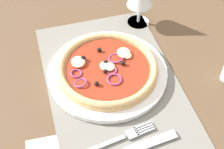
# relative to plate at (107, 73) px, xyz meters

# --- Properties ---
(ground_plane) EXTENTS (1.90, 1.40, 0.02)m
(ground_plane) POSITION_rel_plate_xyz_m (0.03, 0.01, -0.02)
(ground_plane) COLOR brown
(placemat) EXTENTS (0.51, 0.31, 0.00)m
(placemat) POSITION_rel_plate_xyz_m (0.03, 0.01, -0.01)
(placemat) COLOR slate
(placemat) RESTS_ON ground_plane
(plate) EXTENTS (0.30, 0.30, 0.01)m
(plate) POSITION_rel_plate_xyz_m (0.00, 0.00, 0.00)
(plate) COLOR white
(plate) RESTS_ON placemat
(pizza) EXTENTS (0.25, 0.25, 0.03)m
(pizza) POSITION_rel_plate_xyz_m (-0.00, -0.00, 0.02)
(pizza) COLOR tan
(pizza) RESTS_ON plate
(fork) EXTENTS (0.04, 0.18, 0.00)m
(fork) POSITION_rel_plate_xyz_m (0.18, -0.02, -0.00)
(fork) COLOR #B2B5BA
(fork) RESTS_ON placemat
(knife) EXTENTS (0.04, 0.20, 0.01)m
(knife) POSITION_rel_plate_xyz_m (0.22, -0.00, -0.00)
(knife) COLOR #B2B5BA
(knife) RESTS_ON placemat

